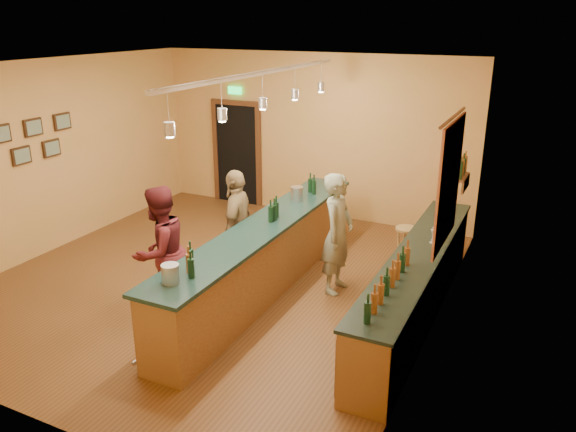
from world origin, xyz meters
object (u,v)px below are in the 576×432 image
at_px(customer_b, 237,226).
at_px(bar_stool, 406,236).
at_px(back_counter, 416,284).
at_px(tasting_bar, 265,253).
at_px(bartender, 338,234).
at_px(customer_a, 160,252).

bearing_deg(customer_b, bar_stool, 110.29).
relative_size(customer_b, bar_stool, 2.50).
bearing_deg(back_counter, bar_stool, 109.58).
height_order(tasting_bar, bartender, bartender).
xyz_separation_m(bartender, bar_stool, (0.71, 1.17, -0.34)).
height_order(back_counter, customer_a, customer_a).
relative_size(bartender, bar_stool, 2.56).
distance_m(tasting_bar, bar_stool, 2.33).
bearing_deg(customer_a, bar_stool, 144.19).
height_order(back_counter, bartender, bartender).
bearing_deg(customer_b, bartender, 88.24).
height_order(customer_b, bar_stool, customer_b).
bearing_deg(bar_stool, tasting_bar, -134.77).
bearing_deg(bar_stool, customer_b, -145.88).
xyz_separation_m(back_counter, customer_b, (-2.71, -0.01, 0.38)).
relative_size(tasting_bar, customer_a, 2.85).
bearing_deg(back_counter, customer_a, -156.73).
relative_size(bartender, customer_a, 1.00).
height_order(back_counter, customer_b, customer_b).
distance_m(bartender, bar_stool, 1.41).
relative_size(back_counter, customer_a, 2.55).
relative_size(tasting_bar, customer_b, 2.93).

